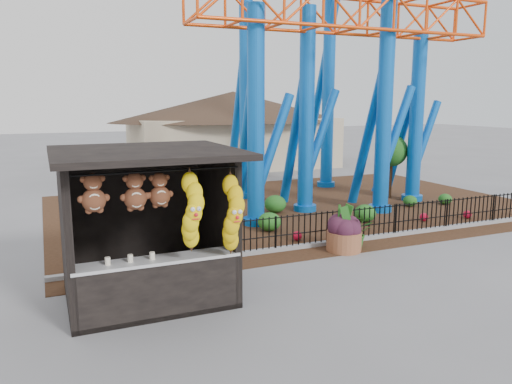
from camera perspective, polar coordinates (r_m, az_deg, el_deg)
name	(u,v)px	position (r m, az deg, el deg)	size (l,w,h in m)	color
ground	(302,295)	(10.80, 5.33, -11.68)	(120.00, 120.00, 0.00)	slate
mulch_bed	(295,207)	(19.37, 4.46, -1.67)	(18.00, 12.00, 0.02)	#331E11
curb	(373,237)	(15.24, 13.24, -5.06)	(18.00, 0.18, 0.12)	gray
prize_booth	(150,230)	(10.18, -11.97, -4.24)	(3.50, 3.40, 3.12)	black
picket_fence	(398,220)	(15.67, 15.96, -3.10)	(12.20, 0.06, 1.00)	black
roller_coaster	(321,36)	(19.83, 7.41, 17.25)	(11.00, 6.37, 10.82)	blue
terracotta_planter	(344,241)	(13.88, 10.01, -5.54)	(0.95, 0.95, 0.55)	brown
planter_foliage	(345,220)	(13.73, 10.09, -3.15)	(0.70, 0.70, 0.64)	#341424
potted_plant	(355,232)	(14.01, 11.29, -4.51)	(0.89, 0.77, 0.99)	#1B5719
landscaping	(331,210)	(17.58, 8.55, -2.06)	(8.71, 4.15, 0.64)	#1E5519
pavilion	(233,117)	(30.75, -2.61, 8.56)	(15.00, 15.00, 4.80)	#BFAD8C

